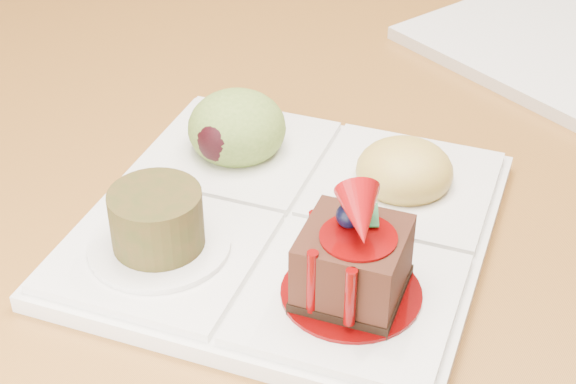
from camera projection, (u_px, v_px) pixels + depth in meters
The scene contains 3 objects.
ground at pixel (451, 351), 1.55m from camera, with size 6.00×6.00×0.00m, color brown.
sampler_plate at pixel (288, 206), 0.59m from camera, with size 0.31×0.31×0.10m.
second_plate at pixel (575, 43), 0.83m from camera, with size 0.25×0.25×0.01m, color silver.
Camera 1 is at (0.33, -1.09, 1.12)m, focal length 55.00 mm.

